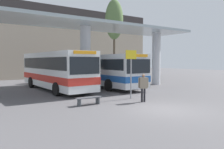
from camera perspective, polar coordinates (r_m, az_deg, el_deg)
name	(u,v)px	position (r m, az deg, el deg)	size (l,w,h in m)	color
ground_plane	(165,109)	(12.11, 13.65, -8.83)	(100.00, 100.00, 0.00)	#565456
townhouse_backdrop	(37,35)	(33.47, -18.98, 9.72)	(40.00, 0.58, 10.81)	tan
station_canopy	(85,36)	(19.33, -6.97, 9.95)	(22.27, 5.01, 5.83)	silver
transit_bus_left_bay	(55,69)	(19.98, -14.63, 1.34)	(3.06, 10.97, 3.30)	white
transit_bus_center_bay	(99,69)	(22.22, -3.36, 1.47)	(2.88, 12.27, 3.13)	silver
waiting_bench_near_pillar	(89,99)	(12.93, -6.13, -6.44)	(1.53, 0.44, 0.46)	#4C5156
info_sign_platform	(131,64)	(14.88, 4.99, 2.63)	(0.90, 0.09, 3.30)	gray
pedestrian_waiting	(143,85)	(13.85, 8.18, -2.71)	(0.60, 0.46, 1.76)	black
poplar_tree_behind_left	(114,20)	(30.93, 0.58, 14.02)	(2.48, 2.48, 10.98)	#473A2B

